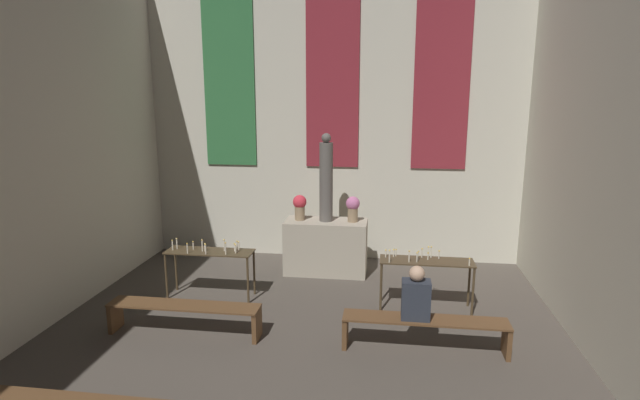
{
  "coord_description": "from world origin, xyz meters",
  "views": [
    {
      "loc": [
        1.09,
        0.16,
        3.24
      ],
      "look_at": [
        0.0,
        8.06,
        1.54
      ],
      "focal_mm": 28.0,
      "sensor_mm": 36.0,
      "label": 1
    }
  ],
  "objects": [
    {
      "name": "wall_back",
      "position": [
        0.0,
        9.86,
        2.92
      ],
      "size": [
        7.46,
        0.16,
        5.77
      ],
      "color": "beige",
      "rests_on": "ground_plane"
    },
    {
      "name": "altar",
      "position": [
        0.0,
        8.86,
        0.49
      ],
      "size": [
        1.49,
        0.68,
        0.98
      ],
      "color": "#ADA38E",
      "rests_on": "ground_plane"
    },
    {
      "name": "statue",
      "position": [
        0.0,
        8.86,
        1.74
      ],
      "size": [
        0.24,
        0.24,
        1.58
      ],
      "color": "#5B5651",
      "rests_on": "altar"
    },
    {
      "name": "flower_vase_left",
      "position": [
        -0.48,
        8.86,
        1.25
      ],
      "size": [
        0.25,
        0.25,
        0.46
      ],
      "color": "#937A5B",
      "rests_on": "altar"
    },
    {
      "name": "flower_vase_right",
      "position": [
        0.48,
        8.86,
        1.25
      ],
      "size": [
        0.25,
        0.25,
        0.46
      ],
      "color": "#937A5B",
      "rests_on": "altar"
    },
    {
      "name": "candle_rack_left",
      "position": [
        -1.71,
        7.48,
        0.68
      ],
      "size": [
        1.41,
        0.43,
        0.98
      ],
      "color": "#473823",
      "rests_on": "ground_plane"
    },
    {
      "name": "candle_rack_right",
      "position": [
        1.7,
        7.49,
        0.68
      ],
      "size": [
        1.41,
        0.43,
        0.97
      ],
      "color": "#473823",
      "rests_on": "ground_plane"
    },
    {
      "name": "pew_back_left",
      "position": [
        -1.61,
        6.18,
        0.32
      ],
      "size": [
        2.09,
        0.36,
        0.44
      ],
      "color": "brown",
      "rests_on": "ground_plane"
    },
    {
      "name": "pew_back_right",
      "position": [
        1.61,
        6.18,
        0.32
      ],
      "size": [
        2.09,
        0.36,
        0.44
      ],
      "color": "brown",
      "rests_on": "ground_plane"
    },
    {
      "name": "person_seated",
      "position": [
        1.49,
        6.18,
        0.74
      ],
      "size": [
        0.36,
        0.24,
        0.7
      ],
      "color": "#282D38",
      "rests_on": "pew_back_right"
    }
  ]
}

